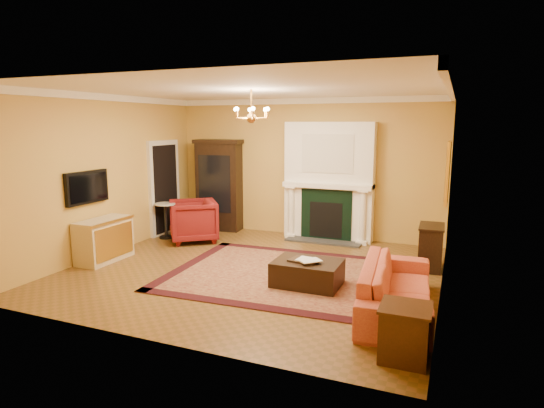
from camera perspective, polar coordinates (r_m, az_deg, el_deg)
The scene contains 26 objects.
floor at distance 7.82m, azimuth -2.45°, elevation -8.39°, with size 6.00×5.50×0.02m, color brown.
ceiling at distance 7.44m, azimuth -2.63°, elevation 14.26°, with size 6.00×5.50×0.02m, color white.
wall_back at distance 10.04m, azimuth 4.12°, elevation 4.52°, with size 6.00×0.02×3.00m, color #C59246.
wall_front at distance 5.14m, azimuth -15.58°, elevation -1.12°, with size 6.00×0.02×3.00m, color #C59246.
wall_left at distance 9.16m, azimuth -19.92°, elevation 3.41°, with size 0.02×5.50×3.00m, color #C59246.
wall_right at distance 6.80m, azimuth 21.15°, elevation 1.22°, with size 0.02×5.50×3.00m, color #C59246.
fireplace at distance 9.72m, azimuth 7.11°, elevation 2.48°, with size 1.90×0.70×2.50m.
crown_molding at distance 8.31m, azimuth 0.23°, elevation 13.34°, with size 6.00×5.50×0.12m.
doorway at distance 10.49m, azimuth -13.33°, elevation 2.01°, with size 0.08×1.05×2.10m.
tv_panel at distance 8.70m, azimuth -22.19°, elevation 1.95°, with size 0.09×0.95×0.58m.
gilt_mirror at distance 8.17m, azimuth 21.18°, elevation 3.66°, with size 0.06×0.76×1.05m.
chandelier at distance 7.42m, azimuth -2.61°, elevation 11.16°, with size 0.63×0.55×0.53m.
oriental_rug at distance 7.54m, azimuth 2.49°, elevation -8.97°, with size 3.96×2.97×0.02m, color #4A0F10.
china_cabinet at distance 10.64m, azimuth -6.62°, elevation 2.12°, with size 1.01×0.46×2.01m, color black.
wingback_armchair at distance 9.74m, azimuth -9.88°, elevation -1.83°, with size 0.94×0.88×0.97m, color maroon.
pedestal_table at distance 10.10m, azimuth -13.20°, elevation -1.71°, with size 0.43×0.43×0.77m.
commode at distance 8.79m, azimuth -20.35°, elevation -4.26°, with size 0.49×1.04×0.77m, color beige.
coral_sofa at distance 6.28m, azimuth 15.39°, elevation -9.16°, with size 2.23×0.65×0.87m, color #C6653F.
end_table at distance 5.16m, azimuth 16.30°, elevation -15.40°, with size 0.49×0.49×0.56m, color #3C1D10.
console_table at distance 8.26m, azimuth 19.28°, elevation -5.24°, with size 0.38×0.66×0.73m, color black.
leather_ottoman at distance 7.08m, azimuth 4.47°, elevation -8.60°, with size 1.01×0.74×0.38m, color black.
ottoman_tray at distance 7.00m, azimuth 4.00°, elevation -7.06°, with size 0.41×0.32×0.03m, color black.
book_a at distance 6.97m, azimuth 3.30°, elevation -5.92°, with size 0.19×0.02×0.26m, color gray.
book_b at distance 6.95m, azimuth 4.39°, elevation -5.73°, with size 0.23×0.02×0.31m, color gray.
topiary_left at distance 9.83m, azimuth 3.53°, elevation 4.35°, with size 0.18×0.18×0.47m.
topiary_right at distance 9.47m, azimuth 11.63°, elevation 3.97°, with size 0.18×0.18×0.48m.
Camera 1 is at (3.13, -6.73, 2.46)m, focal length 30.00 mm.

